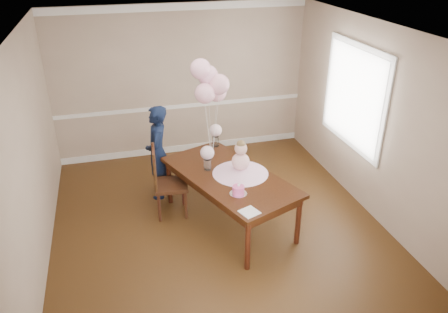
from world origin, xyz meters
TOP-DOWN VIEW (x-y plane):
  - floor at (0.00, 0.00)m, footprint 4.50×5.00m
  - ceiling at (0.00, 0.00)m, footprint 4.50×5.00m
  - wall_back at (0.00, 2.50)m, footprint 4.50×0.02m
  - wall_front at (0.00, -2.50)m, footprint 4.50×0.02m
  - wall_left at (-2.25, 0.00)m, footprint 0.02×5.00m
  - wall_right at (2.25, 0.00)m, footprint 0.02×5.00m
  - chair_rail_trim at (0.00, 2.49)m, footprint 4.50×0.02m
  - crown_molding at (0.00, 2.49)m, footprint 4.50×0.02m
  - baseboard_trim at (0.00, 2.49)m, footprint 4.50×0.02m
  - window_frame at (2.23, 0.50)m, footprint 0.02×1.66m
  - window_blinds at (2.21, 0.50)m, footprint 0.01×1.50m
  - dining_table_top at (0.18, 0.04)m, footprint 1.68×2.25m
  - table_apron at (0.18, 0.04)m, footprint 1.55×2.12m
  - table_leg_fl at (0.12, -0.98)m, footprint 0.09×0.09m
  - table_leg_fr at (0.92, -0.67)m, footprint 0.09×0.09m
  - table_leg_bl at (-0.55, 0.76)m, footprint 0.09×0.09m
  - table_leg_br at (0.24, 1.06)m, footprint 0.09×0.09m
  - baby_skirt at (0.34, 0.05)m, footprint 1.00×1.00m
  - baby_torso at (0.34, 0.05)m, footprint 0.24×0.24m
  - baby_head at (0.34, 0.05)m, footprint 0.17×0.17m
  - baby_hair at (0.34, 0.05)m, footprint 0.12×0.12m
  - cake_platter at (0.16, -0.46)m, footprint 0.29×0.29m
  - birthday_cake at (0.16, -0.46)m, footprint 0.20×0.20m
  - cake_flower_a at (0.16, -0.46)m, footprint 0.03×0.03m
  - cake_flower_b at (0.18, -0.43)m, footprint 0.03×0.03m
  - rose_vase_near at (-0.07, 0.27)m, footprint 0.13×0.13m
  - roses_near at (-0.07, 0.27)m, footprint 0.19×0.19m
  - rose_vase_far at (0.23, 0.98)m, footprint 0.13×0.13m
  - roses_far at (0.23, 0.98)m, footprint 0.19×0.19m
  - napkin at (0.16, -0.89)m, footprint 0.26×0.26m
  - balloon_weight at (0.08, 0.60)m, footprint 0.05×0.05m
  - balloon_a at (-0.02, 0.56)m, footprint 0.28×0.28m
  - balloon_b at (0.19, 0.59)m, footprint 0.28×0.28m
  - balloon_c at (0.06, 0.70)m, footprint 0.28×0.28m
  - balloon_d at (-0.04, 0.68)m, footprint 0.28×0.28m
  - balloon_e at (0.19, 0.73)m, footprint 0.28×0.28m
  - balloon_ribbon_a at (0.03, 0.58)m, footprint 0.09×0.04m
  - balloon_ribbon_b at (0.13, 0.59)m, footprint 0.12×0.02m
  - balloon_ribbon_c at (0.07, 0.65)m, footprint 0.02×0.10m
  - balloon_ribbon_d at (0.02, 0.64)m, footprint 0.12×0.07m
  - balloon_ribbon_e at (0.13, 0.66)m, footprint 0.11×0.12m
  - dining_chair_seat at (-0.57, 0.47)m, footprint 0.50×0.50m
  - chair_leg_fl at (-0.77, 0.30)m, footprint 0.05×0.05m
  - chair_leg_fr at (-0.40, 0.27)m, footprint 0.05×0.05m
  - chair_leg_bl at (-0.74, 0.68)m, footprint 0.05×0.05m
  - chair_leg_br at (-0.37, 0.65)m, footprint 0.05×0.05m
  - chair_back_post_l at (-0.79, 0.30)m, footprint 0.05×0.05m
  - chair_back_post_r at (-0.76, 0.68)m, footprint 0.05×0.05m
  - chair_slat_low at (-0.78, 0.49)m, footprint 0.07×0.42m
  - chair_slat_mid at (-0.78, 0.49)m, footprint 0.07×0.42m
  - chair_slat_top at (-0.78, 0.49)m, footprint 0.07×0.42m
  - woman at (-0.67, 1.03)m, footprint 0.46×0.60m

SIDE VIEW (x-z plane):
  - floor at x=0.00m, z-range 0.00..0.00m
  - baseboard_trim at x=0.00m, z-range 0.00..0.12m
  - chair_leg_fl at x=-0.77m, z-range 0.00..0.45m
  - chair_leg_fr at x=-0.40m, z-range 0.00..0.45m
  - chair_leg_bl at x=-0.74m, z-range 0.00..0.45m
  - chair_leg_br at x=-0.37m, z-range 0.00..0.45m
  - table_leg_fl at x=0.12m, z-range 0.00..0.71m
  - table_leg_fr at x=0.92m, z-range 0.00..0.71m
  - table_leg_bl at x=-0.55m, z-range 0.00..0.71m
  - table_leg_br at x=0.24m, z-range 0.00..0.71m
  - dining_chair_seat at x=-0.57m, z-range 0.45..0.50m
  - chair_slat_low at x=-0.78m, z-range 0.63..0.68m
  - table_apron at x=0.18m, z-range 0.61..0.71m
  - dining_table_top at x=0.18m, z-range 0.71..0.76m
  - woman at x=-0.67m, z-range 0.00..1.48m
  - cake_platter at x=0.16m, z-range 0.76..0.77m
  - napkin at x=0.16m, z-range 0.76..0.77m
  - balloon_weight at x=0.08m, z-range 0.76..0.78m
  - chair_back_post_l at x=-0.79m, z-range 0.48..1.07m
  - chair_back_post_r at x=-0.76m, z-range 0.48..1.07m
  - baby_skirt at x=0.34m, z-range 0.76..0.86m
  - birthday_cake at x=0.16m, z-range 0.77..0.87m
  - chair_slat_mid at x=-0.78m, z-range 0.79..0.85m
  - rose_vase_near at x=-0.07m, z-range 0.76..0.92m
  - rose_vase_far at x=0.23m, z-range 0.76..0.92m
  - cake_flower_a at x=0.16m, z-range 0.87..0.90m
  - cake_flower_b at x=0.18m, z-range 0.87..0.90m
  - chair_rail_trim at x=0.00m, z-range 0.86..0.94m
  - baby_torso at x=0.34m, z-range 0.82..1.06m
  - chair_slat_top at x=-0.78m, z-range 0.96..1.01m
  - roses_near at x=-0.07m, z-range 0.93..1.12m
  - roses_far at x=0.23m, z-range 0.93..1.12m
  - baby_head at x=0.34m, z-range 1.05..1.22m
  - balloon_ribbon_e at x=0.13m, z-range 0.78..1.56m
  - baby_hair at x=0.34m, z-range 1.13..1.26m
  - balloon_ribbon_a at x=0.03m, z-range 0.77..1.62m
  - balloon_ribbon_b at x=0.13m, z-range 0.77..1.72m
  - balloon_ribbon_c at x=0.07m, z-range 0.77..1.82m
  - balloon_ribbon_d at x=0.02m, z-range 0.77..1.92m
  - wall_back at x=0.00m, z-range 0.00..2.70m
  - wall_front at x=0.00m, z-range 0.00..2.70m
  - wall_left at x=-2.25m, z-range 0.00..2.70m
  - wall_right at x=2.25m, z-range 0.00..2.70m
  - window_frame at x=2.23m, z-range 0.77..2.33m
  - window_blinds at x=2.21m, z-range 0.85..2.25m
  - balloon_e at x=0.19m, z-range 1.58..1.86m
  - balloon_a at x=-0.02m, z-range 1.63..1.91m
  - balloon_b at x=0.19m, z-range 1.73..2.02m
  - balloon_c at x=0.06m, z-range 1.83..2.12m
  - balloon_d at x=-0.04m, z-range 1.93..2.22m
  - crown_molding at x=0.00m, z-range 2.57..2.69m
  - ceiling at x=0.00m, z-range 2.69..2.71m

